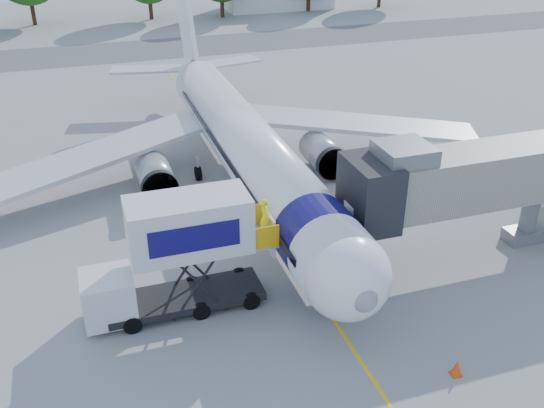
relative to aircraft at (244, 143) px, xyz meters
name	(u,v)px	position (x,y,z in m)	size (l,w,h in m)	color
ground	(265,216)	(0.00, -4.12, -2.95)	(160.00, 160.00, 0.00)	#959592
guidance_line	(265,216)	(0.00, -4.12, -2.94)	(0.15, 70.00, 0.01)	yellow
taxiway_strip	(154,49)	(0.00, 37.88, -2.94)	(120.00, 10.00, 0.01)	#59595B
aircraft	(244,143)	(0.00, 0.00, 0.00)	(34.17, 37.73, 11.35)	white
jet_bridge	(464,179)	(7.99, -11.12, 1.39)	(13.90, 3.20, 6.60)	#A9A190
catering_hiloader	(176,257)	(-6.26, -11.12, -0.19)	(8.50, 2.44, 5.50)	black
safety_cone_a	(457,368)	(3.22, -18.73, -2.60)	(0.45, 0.45, 0.72)	#F0470C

